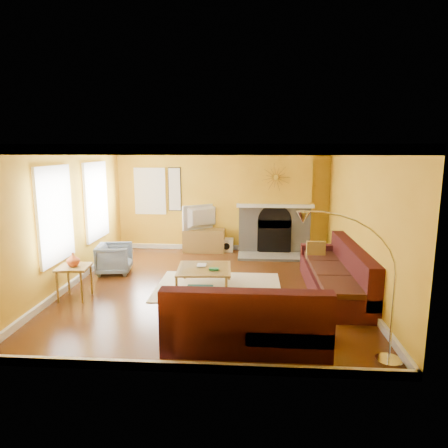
# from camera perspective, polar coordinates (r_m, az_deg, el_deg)

# --- Properties ---
(floor) EXTENTS (5.50, 6.00, 0.02)m
(floor) POSITION_cam_1_polar(r_m,az_deg,el_deg) (7.84, -1.85, -9.12)
(floor) COLOR brown
(floor) RESTS_ON ground
(ceiling) EXTENTS (5.50, 6.00, 0.02)m
(ceiling) POSITION_cam_1_polar(r_m,az_deg,el_deg) (7.37, -1.98, 11.19)
(ceiling) COLOR white
(ceiling) RESTS_ON ground
(wall_back) EXTENTS (5.50, 0.02, 2.70)m
(wall_back) POSITION_cam_1_polar(r_m,az_deg,el_deg) (10.45, -0.24, 3.59)
(wall_back) COLOR yellow
(wall_back) RESTS_ON ground
(wall_front) EXTENTS (5.50, 0.02, 2.70)m
(wall_front) POSITION_cam_1_polar(r_m,az_deg,el_deg) (4.58, -5.74, -5.84)
(wall_front) COLOR yellow
(wall_front) RESTS_ON ground
(wall_left) EXTENTS (0.02, 6.00, 2.70)m
(wall_left) POSITION_cam_1_polar(r_m,az_deg,el_deg) (8.23, -21.39, 0.90)
(wall_left) COLOR yellow
(wall_left) RESTS_ON ground
(wall_right) EXTENTS (0.02, 6.00, 2.70)m
(wall_right) POSITION_cam_1_polar(r_m,az_deg,el_deg) (7.71, 18.94, 0.44)
(wall_right) COLOR yellow
(wall_right) RESTS_ON ground
(baseboard) EXTENTS (5.50, 6.00, 0.12)m
(baseboard) POSITION_cam_1_polar(r_m,az_deg,el_deg) (7.81, -1.85, -8.63)
(baseboard) COLOR white
(baseboard) RESTS_ON floor
(crown_molding) EXTENTS (5.50, 6.00, 0.12)m
(crown_molding) POSITION_cam_1_polar(r_m,az_deg,el_deg) (7.37, -1.98, 10.65)
(crown_molding) COLOR white
(crown_molding) RESTS_ON ceiling
(window_left_near) EXTENTS (0.06, 1.22, 1.72)m
(window_left_near) POSITION_cam_1_polar(r_m,az_deg,el_deg) (9.38, -17.88, 3.17)
(window_left_near) COLOR white
(window_left_near) RESTS_ON wall_left
(window_left_far) EXTENTS (0.06, 1.22, 1.72)m
(window_left_far) POSITION_cam_1_polar(r_m,az_deg,el_deg) (7.66, -23.09, 1.23)
(window_left_far) COLOR white
(window_left_far) RESTS_ON wall_left
(window_back) EXTENTS (0.82, 0.06, 1.22)m
(window_back) POSITION_cam_1_polar(r_m,az_deg,el_deg) (10.69, -10.51, 4.65)
(window_back) COLOR white
(window_back) RESTS_ON wall_back
(wall_art) EXTENTS (0.34, 0.04, 1.14)m
(wall_art) POSITION_cam_1_polar(r_m,az_deg,el_deg) (10.55, -7.07, 4.94)
(wall_art) COLOR white
(wall_art) RESTS_ON wall_back
(fireplace) EXTENTS (1.80, 0.40, 2.70)m
(fireplace) POSITION_cam_1_polar(r_m,az_deg,el_deg) (10.23, 7.25, 3.35)
(fireplace) COLOR #9B9893
(fireplace) RESTS_ON floor
(mantel) EXTENTS (1.92, 0.22, 0.08)m
(mantel) POSITION_cam_1_polar(r_m,az_deg,el_deg) (10.01, 7.31, 2.61)
(mantel) COLOR white
(mantel) RESTS_ON fireplace
(hearth) EXTENTS (1.80, 0.70, 0.06)m
(hearth) POSITION_cam_1_polar(r_m,az_deg,el_deg) (9.95, 7.24, -4.62)
(hearth) COLOR #9B9893
(hearth) RESTS_ON floor
(sunburst) EXTENTS (0.70, 0.04, 0.70)m
(sunburst) POSITION_cam_1_polar(r_m,az_deg,el_deg) (9.95, 7.40, 6.61)
(sunburst) COLOR olive
(sunburst) RESTS_ON fireplace
(rug) EXTENTS (2.40, 1.80, 0.02)m
(rug) POSITION_cam_1_polar(r_m,az_deg,el_deg) (7.85, -0.79, -8.95)
(rug) COLOR beige
(rug) RESTS_ON floor
(sectional_sofa) EXTENTS (3.14, 3.97, 0.90)m
(sectional_sofa) POSITION_cam_1_polar(r_m,az_deg,el_deg) (6.99, 7.27, -7.71)
(sectional_sofa) COLOR #451619
(sectional_sofa) RESTS_ON floor
(coffee_table) EXTENTS (1.08, 1.08, 0.40)m
(coffee_table) POSITION_cam_1_polar(r_m,az_deg,el_deg) (7.78, -2.84, -7.64)
(coffee_table) COLOR white
(coffee_table) RESTS_ON floor
(media_console) EXTENTS (1.07, 0.48, 0.59)m
(media_console) POSITION_cam_1_polar(r_m,az_deg,el_deg) (10.41, -2.87, -2.35)
(media_console) COLOR olive
(media_console) RESTS_ON floor
(tv) EXTENTS (0.97, 0.78, 0.64)m
(tv) POSITION_cam_1_polar(r_m,az_deg,el_deg) (10.29, -2.90, 0.97)
(tv) COLOR black
(tv) RESTS_ON media_console
(subwoofer) EXTENTS (0.33, 0.33, 0.33)m
(subwoofer) POSITION_cam_1_polar(r_m,az_deg,el_deg) (10.46, 0.41, -3.00)
(subwoofer) COLOR white
(subwoofer) RESTS_ON floor
(armchair) EXTENTS (0.80, 0.78, 0.64)m
(armchair) POSITION_cam_1_polar(r_m,az_deg,el_deg) (8.92, -15.38, -4.80)
(armchair) COLOR slate
(armchair) RESTS_ON floor
(side_table) EXTENTS (0.59, 0.59, 0.60)m
(side_table) POSITION_cam_1_polar(r_m,az_deg,el_deg) (7.69, -20.55, -7.78)
(side_table) COLOR olive
(side_table) RESTS_ON floor
(vase) EXTENTS (0.29, 0.29, 0.24)m
(vase) POSITION_cam_1_polar(r_m,az_deg,el_deg) (7.57, -20.75, -4.76)
(vase) COLOR #CD511D
(vase) RESTS_ON side_table
(book) EXTENTS (0.19, 0.25, 0.02)m
(book) POSITION_cam_1_polar(r_m,az_deg,el_deg) (7.83, -3.88, -5.90)
(book) COLOR white
(book) RESTS_ON coffee_table
(arc_lamp) EXTENTS (1.24, 0.36, 1.91)m
(arc_lamp) POSITION_cam_1_polar(r_m,az_deg,el_deg) (5.17, 17.67, -8.95)
(arc_lamp) COLOR silver
(arc_lamp) RESTS_ON floor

